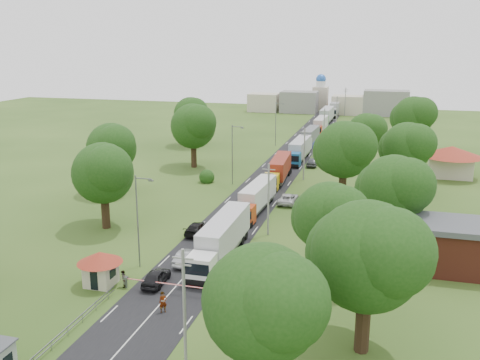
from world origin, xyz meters
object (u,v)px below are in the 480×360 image
(truck_0, at_px, (222,238))
(pedestrian_near, at_px, (163,302))
(guard_booth, at_px, (100,264))
(info_sign, at_px, (313,148))
(boom_barrier, at_px, (156,283))
(car_lane_front, at_px, (156,277))
(car_lane_mid, at_px, (186,257))

(truck_0, height_order, pedestrian_near, truck_0)
(truck_0, bearing_deg, guard_booth, -134.56)
(info_sign, height_order, truck_0, truck_0)
(boom_barrier, relative_size, pedestrian_near, 4.79)
(truck_0, height_order, car_lane_front, truck_0)
(car_lane_mid, bearing_deg, info_sign, -96.35)
(pedestrian_near, bearing_deg, info_sign, 50.44)
(truck_0, bearing_deg, info_sign, 86.58)
(guard_booth, bearing_deg, pedestrian_near, -23.43)
(car_lane_mid, relative_size, pedestrian_near, 2.30)
(guard_booth, relative_size, truck_0, 0.28)
(car_lane_mid, bearing_deg, car_lane_front, 79.81)
(guard_booth, bearing_deg, truck_0, 45.44)
(info_sign, bearing_deg, car_lane_mid, -96.67)
(boom_barrier, distance_m, truck_0, 10.26)
(car_lane_front, bearing_deg, pedestrian_near, 117.06)
(boom_barrier, relative_size, truck_0, 0.59)
(guard_booth, relative_size, car_lane_mid, 0.99)
(guard_booth, height_order, info_sign, info_sign)
(info_sign, bearing_deg, car_lane_front, -97.04)
(info_sign, bearing_deg, pedestrian_near, -93.90)
(info_sign, distance_m, truck_0, 50.56)
(guard_booth, relative_size, pedestrian_near, 2.29)
(boom_barrier, distance_m, pedestrian_near, 4.15)
(truck_0, relative_size, pedestrian_near, 8.08)
(guard_booth, xyz_separation_m, truck_0, (9.39, 9.53, 0.12))
(car_lane_front, bearing_deg, boom_barrier, 110.84)
(truck_0, xyz_separation_m, pedestrian_near, (-1.31, -13.03, -1.33))
(guard_booth, distance_m, info_sign, 61.27)
(boom_barrier, bearing_deg, truck_0, 69.60)
(guard_booth, relative_size, car_lane_front, 0.98)
(boom_barrier, relative_size, info_sign, 2.25)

